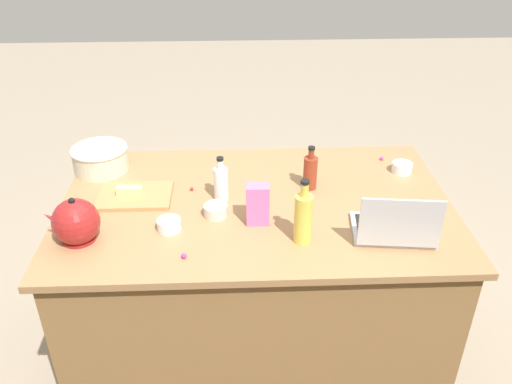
{
  "coord_description": "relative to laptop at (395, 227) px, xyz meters",
  "views": [
    {
      "loc": [
        0.08,
        1.93,
        2.1
      ],
      "look_at": [
        0.0,
        0.0,
        0.95
      ],
      "focal_mm": 37.21,
      "sensor_mm": 36.0,
      "label": 1
    }
  ],
  "objects": [
    {
      "name": "ground_plane",
      "position": [
        0.52,
        -0.28,
        -0.95
      ],
      "size": [
        12.0,
        12.0,
        0.0
      ],
      "primitive_type": "plane",
      "color": "gray"
    },
    {
      "name": "island_counter",
      "position": [
        0.52,
        -0.28,
        -0.5
      ],
      "size": [
        1.67,
        1.03,
        0.9
      ],
      "color": "olive",
      "rests_on": "ground"
    },
    {
      "name": "laptop",
      "position": [
        0.0,
        0.0,
        0.0
      ],
      "size": [
        0.33,
        0.26,
        0.22
      ],
      "color": "#B7B7BC",
      "rests_on": "island_counter"
    },
    {
      "name": "mixing_bowl_large",
      "position": [
        1.24,
        -0.61,
        0.01
      ],
      "size": [
        0.26,
        0.26,
        0.12
      ],
      "color": "beige",
      "rests_on": "island_counter"
    },
    {
      "name": "bottle_oil",
      "position": [
        0.35,
        0.01,
        0.06
      ],
      "size": [
        0.07,
        0.07,
        0.27
      ],
      "color": "#DBC64C",
      "rests_on": "island_counter"
    },
    {
      "name": "bottle_soy",
      "position": [
        0.27,
        -0.39,
        0.03
      ],
      "size": [
        0.06,
        0.06,
        0.2
      ],
      "color": "maroon",
      "rests_on": "island_counter"
    },
    {
      "name": "bottle_vinegar",
      "position": [
        0.67,
        -0.32,
        0.03
      ],
      "size": [
        0.06,
        0.06,
        0.2
      ],
      "color": "white",
      "rests_on": "island_counter"
    },
    {
      "name": "kettle",
      "position": [
        1.21,
        -0.04,
        0.03
      ],
      "size": [
        0.21,
        0.18,
        0.2
      ],
      "color": "maroon",
      "rests_on": "island_counter"
    },
    {
      "name": "cutting_board",
      "position": [
        1.04,
        -0.34,
        -0.04
      ],
      "size": [
        0.31,
        0.23,
        0.02
      ],
      "primitive_type": "cube",
      "color": "#AD7F4C",
      "rests_on": "island_counter"
    },
    {
      "name": "butter_stick_left",
      "position": [
        1.06,
        -0.34,
        -0.01
      ],
      "size": [
        0.11,
        0.05,
        0.04
      ],
      "primitive_type": "cube",
      "rotation": [
        0.0,
        0.0,
        -0.11
      ],
      "color": "#F4E58C",
      "rests_on": "cutting_board"
    },
    {
      "name": "ramekin_small",
      "position": [
        0.87,
        -0.09,
        -0.02
      ],
      "size": [
        0.09,
        0.09,
        0.05
      ],
      "primitive_type": "cylinder",
      "color": "white",
      "rests_on": "island_counter"
    },
    {
      "name": "ramekin_medium",
      "position": [
        -0.18,
        -0.52,
        -0.02
      ],
      "size": [
        0.09,
        0.09,
        0.05
      ],
      "primitive_type": "cylinder",
      "color": "white",
      "rests_on": "island_counter"
    },
    {
      "name": "ramekin_wide",
      "position": [
        0.69,
        -0.18,
        -0.02
      ],
      "size": [
        0.1,
        0.1,
        0.05
      ],
      "primitive_type": "cylinder",
      "color": "beige",
      "rests_on": "island_counter"
    },
    {
      "name": "candy_bag",
      "position": [
        0.52,
        -0.13,
        0.04
      ],
      "size": [
        0.09,
        0.06,
        0.17
      ],
      "primitive_type": "cube",
      "color": "pink",
      "rests_on": "island_counter"
    },
    {
      "name": "candy_0",
      "position": [
        -0.11,
        -0.65,
        -0.04
      ],
      "size": [
        0.02,
        0.02,
        0.02
      ],
      "primitive_type": "sphere",
      "color": "#CC3399",
      "rests_on": "island_counter"
    },
    {
      "name": "candy_2",
      "position": [
        0.8,
        0.1,
        -0.04
      ],
      "size": [
        0.02,
        0.02,
        0.02
      ],
      "primitive_type": "sphere",
      "color": "#CC3399",
      "rests_on": "island_counter"
    },
    {
      "name": "candy_3",
      "position": [
        0.8,
        -0.39,
        -0.04
      ],
      "size": [
        0.02,
        0.02,
        0.02
      ],
      "primitive_type": "sphere",
      "color": "red",
      "rests_on": "island_counter"
    },
    {
      "name": "candy_4",
      "position": [
        -0.11,
        -0.19,
        -0.04
      ],
      "size": [
        0.02,
        0.02,
        0.02
      ],
      "primitive_type": "sphere",
      "color": "green",
      "rests_on": "island_counter"
    }
  ]
}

